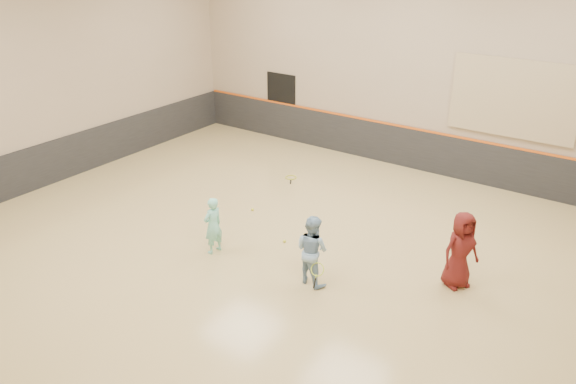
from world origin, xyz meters
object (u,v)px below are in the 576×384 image
Objects in this scene: instructor at (312,250)px; young_man at (461,250)px; spare_racket at (291,177)px; girl at (213,226)px.

young_man reaches higher than instructor.
instructor is at bearing -50.89° from spare_racket.
young_man is (2.39, 1.55, 0.06)m from instructor.
girl is at bearing 15.65° from instructor.
instructor is (2.36, 0.23, 0.08)m from girl.
instructor is 2.85m from young_man.
instructor is 5.33m from spare_racket.
young_man is 6.31m from spare_racket.
girl is 2.37m from instructor.
young_man is at bearing -24.05° from spare_racket.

